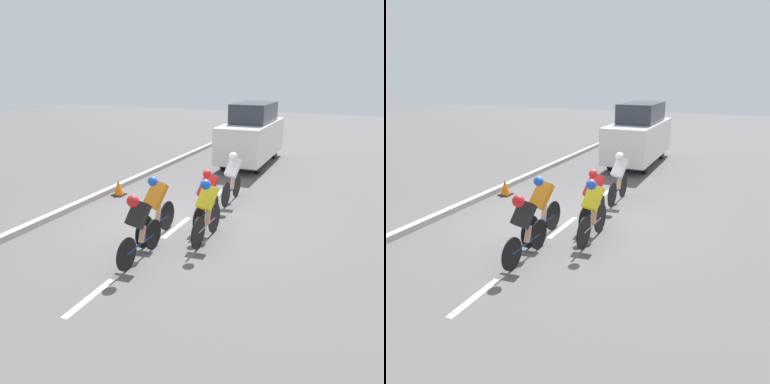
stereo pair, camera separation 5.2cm
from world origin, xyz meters
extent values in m
plane|color=#565454|center=(0.00, 0.00, 0.00)|extent=(60.00, 60.00, 0.00)
cube|color=white|center=(0.00, 3.45, 0.00)|extent=(0.12, 1.40, 0.01)
cube|color=white|center=(0.00, 0.25, 0.00)|extent=(0.12, 1.40, 0.01)
cube|color=white|center=(0.00, -2.95, 0.00)|extent=(0.12, 1.40, 0.01)
cube|color=#A8A399|center=(3.20, 0.25, 0.07)|extent=(0.20, 26.77, 0.14)
cylinder|color=black|center=(-0.60, -0.65, 0.34)|extent=(0.03, 0.67, 0.67)
cylinder|color=black|center=(-0.60, 0.30, 0.34)|extent=(0.03, 0.67, 0.67)
cylinder|color=navy|center=(-0.60, -0.17, 0.34)|extent=(0.04, 0.95, 0.04)
cylinder|color=navy|center=(-0.60, -0.34, 0.55)|extent=(0.04, 0.04, 0.42)
cylinder|color=green|center=(-0.60, -0.22, 0.44)|extent=(0.07, 0.07, 0.16)
cylinder|color=#DBAD84|center=(-0.60, -0.24, 0.52)|extent=(0.12, 0.23, 0.36)
cube|color=red|center=(-0.67, -0.07, 1.03)|extent=(0.44, 0.49, 0.64)
sphere|color=red|center=(-0.73, 0.15, 1.40)|extent=(0.20, 0.20, 0.20)
cylinder|color=black|center=(-0.05, 1.49, 0.32)|extent=(0.03, 0.64, 0.64)
cylinder|color=black|center=(-0.05, 2.49, 0.32)|extent=(0.03, 0.64, 0.64)
cylinder|color=navy|center=(-0.05, 1.99, 0.32)|extent=(0.04, 1.00, 0.04)
cylinder|color=navy|center=(-0.05, 1.81, 0.53)|extent=(0.04, 0.04, 0.42)
cylinder|color=yellow|center=(-0.05, 1.94, 0.42)|extent=(0.07, 0.07, 0.16)
cylinder|color=tan|center=(-0.05, 1.91, 0.50)|extent=(0.12, 0.23, 0.36)
cube|color=black|center=(-0.09, 2.09, 0.98)|extent=(0.40, 0.45, 0.56)
sphere|color=red|center=(-0.13, 2.31, 1.33)|extent=(0.24, 0.24, 0.24)
cylinder|color=black|center=(-0.59, -2.65, 0.35)|extent=(0.03, 0.70, 0.70)
cylinder|color=black|center=(-0.59, -1.65, 0.35)|extent=(0.03, 0.70, 0.70)
cylinder|color=black|center=(-0.59, -2.15, 0.35)|extent=(0.04, 1.00, 0.04)
cylinder|color=black|center=(-0.59, -2.32, 0.56)|extent=(0.04, 0.04, 0.42)
cylinder|color=green|center=(-0.59, -2.20, 0.45)|extent=(0.07, 0.07, 0.16)
cylinder|color=#DBAD84|center=(-0.59, -2.22, 0.53)|extent=(0.12, 0.23, 0.36)
cube|color=white|center=(-0.65, -2.05, 1.04)|extent=(0.43, 0.48, 0.62)
sphere|color=white|center=(-0.71, -1.83, 1.41)|extent=(0.24, 0.24, 0.24)
cylinder|color=black|center=(-0.92, 0.13, 0.35)|extent=(0.03, 0.71, 0.71)
cylinder|color=black|center=(-0.92, 1.10, 0.35)|extent=(0.03, 0.71, 0.71)
cylinder|color=#B7B7BC|center=(-0.92, 0.62, 0.35)|extent=(0.04, 0.96, 0.04)
cylinder|color=#B7B7BC|center=(-0.92, 0.45, 0.56)|extent=(0.04, 0.04, 0.42)
cylinder|color=yellow|center=(-0.92, 0.57, 0.45)|extent=(0.07, 0.07, 0.16)
cylinder|color=tan|center=(-0.92, 0.54, 0.53)|extent=(0.12, 0.23, 0.36)
cube|color=yellow|center=(-0.97, 0.72, 1.03)|extent=(0.41, 0.46, 0.59)
sphere|color=blue|center=(-1.01, 0.94, 1.39)|extent=(0.22, 0.22, 0.22)
cylinder|color=black|center=(0.15, 0.45, 0.35)|extent=(0.03, 0.70, 0.70)
cylinder|color=black|center=(0.15, 1.49, 0.35)|extent=(0.03, 0.70, 0.70)
cylinder|color=navy|center=(0.15, 0.97, 0.35)|extent=(0.04, 1.04, 0.04)
cylinder|color=navy|center=(0.15, 0.79, 0.56)|extent=(0.04, 0.04, 0.42)
cylinder|color=#1999D8|center=(0.15, 0.92, 0.45)|extent=(0.07, 0.07, 0.16)
cylinder|color=beige|center=(0.15, 0.89, 0.53)|extent=(0.12, 0.23, 0.36)
cube|color=orange|center=(0.09, 1.07, 1.05)|extent=(0.44, 0.50, 0.65)
sphere|color=blue|center=(0.03, 1.29, 1.43)|extent=(0.21, 0.21, 0.21)
cylinder|color=black|center=(-0.47, -5.71, 0.32)|extent=(0.14, 0.64, 0.64)
cylinder|color=black|center=(0.89, -5.71, 0.32)|extent=(0.14, 0.64, 0.64)
cylinder|color=black|center=(-0.47, -8.56, 0.32)|extent=(0.14, 0.64, 0.64)
cylinder|color=black|center=(0.89, -8.56, 0.32)|extent=(0.14, 0.64, 0.64)
cube|color=silver|center=(0.21, -7.14, 1.01)|extent=(1.70, 4.60, 1.38)
cube|color=#2D333D|center=(0.21, -7.37, 2.08)|extent=(1.39, 2.53, 0.76)
cube|color=black|center=(2.75, -1.31, 0.01)|extent=(0.36, 0.36, 0.03)
cone|color=orange|center=(2.75, -1.31, 0.26)|extent=(0.28, 0.28, 0.46)
camera|label=1|loc=(-3.75, 7.78, 3.53)|focal=35.00mm
camera|label=2|loc=(-3.79, 7.76, 3.53)|focal=35.00mm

